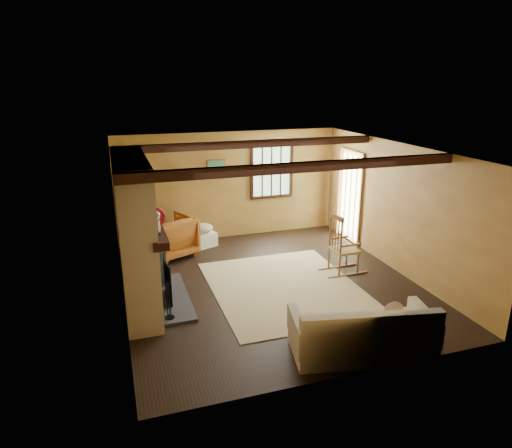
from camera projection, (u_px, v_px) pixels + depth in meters
name	position (u px, v px, depth m)	size (l,w,h in m)	color
ground	(270.00, 284.00, 8.13)	(5.50, 5.50, 0.00)	black
room_envelope	(278.00, 191.00, 7.92)	(5.02, 5.52, 2.44)	#AF873E
fireplace	(137.00, 239.00, 7.13)	(1.02, 2.30, 2.40)	#A35C3F
rug	(285.00, 287.00, 8.00)	(2.50, 3.00, 0.01)	tan
rocking_chair	(342.00, 248.00, 8.50)	(0.86, 0.49, 1.16)	tan
sofa	(363.00, 336.00, 6.01)	(1.99, 1.17, 0.75)	beige
firewood_pile	(138.00, 244.00, 9.81)	(0.58, 0.11, 0.21)	brown
laundry_basket	(204.00, 240.00, 9.93)	(0.50, 0.38, 0.30)	white
basket_pillow	(203.00, 228.00, 9.85)	(0.43, 0.35, 0.22)	beige
armchair	(170.00, 236.00, 9.32)	(0.89, 0.92, 0.84)	#BF6026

